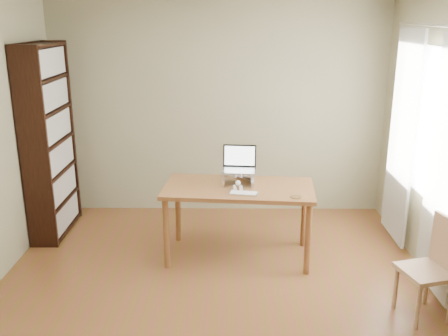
% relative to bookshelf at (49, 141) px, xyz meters
% --- Properties ---
extents(room, '(4.04, 4.54, 2.64)m').
position_rel_bookshelf_xyz_m(room, '(1.86, -1.54, 0.25)').
color(room, brown).
rests_on(room, ground).
extents(bookshelf, '(0.30, 0.90, 2.10)m').
position_rel_bookshelf_xyz_m(bookshelf, '(0.00, 0.00, 0.00)').
color(bookshelf, black).
rests_on(bookshelf, ground).
extents(curtains, '(0.03, 1.90, 2.25)m').
position_rel_bookshelf_xyz_m(curtains, '(3.75, -0.75, 0.12)').
color(curtains, silver).
rests_on(curtains, ground).
extents(desk, '(1.53, 0.86, 0.75)m').
position_rel_bookshelf_xyz_m(desk, '(2.05, -0.62, -0.39)').
color(desk, brown).
rests_on(desk, ground).
extents(laptop_stand, '(0.32, 0.25, 0.13)m').
position_rel_bookshelf_xyz_m(laptop_stand, '(2.05, -0.54, -0.22)').
color(laptop_stand, silver).
rests_on(laptop_stand, desk).
extents(laptop, '(0.35, 0.30, 0.24)m').
position_rel_bookshelf_xyz_m(laptop, '(2.05, -0.48, -0.11)').
color(laptop, silver).
rests_on(laptop, laptop_stand).
extents(keyboard, '(0.28, 0.16, 0.02)m').
position_rel_bookshelf_xyz_m(keyboard, '(2.10, -0.84, -0.29)').
color(keyboard, silver).
rests_on(keyboard, desk).
extents(coaster, '(0.11, 0.11, 0.01)m').
position_rel_bookshelf_xyz_m(coaster, '(2.58, -0.91, -0.30)').
color(coaster, brown).
rests_on(coaster, desk).
extents(cat, '(0.26, 0.49, 0.17)m').
position_rel_bookshelf_xyz_m(cat, '(2.04, -0.50, -0.23)').
color(cat, '#463E37').
rests_on(cat, desk).
extents(chair, '(0.46, 0.46, 0.84)m').
position_rel_bookshelf_xyz_m(chair, '(3.60, -1.67, -0.60)').
color(chair, tan).
rests_on(chair, ground).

